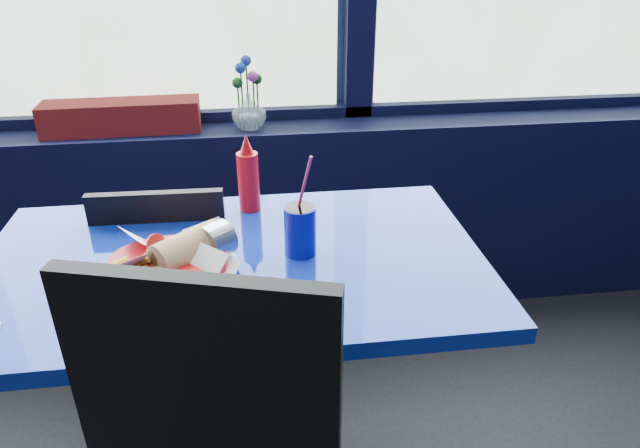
# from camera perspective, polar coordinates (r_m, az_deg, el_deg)

# --- Properties ---
(window_sill) EXTENTS (5.00, 0.26, 0.80)m
(window_sill) POSITION_cam_1_polar(r_m,az_deg,el_deg) (2.34, -15.34, -0.18)
(window_sill) COLOR black
(window_sill) RESTS_ON ground
(near_table) EXTENTS (1.20, 0.70, 0.75)m
(near_table) POSITION_cam_1_polar(r_m,az_deg,el_deg) (1.49, -8.17, -9.39)
(near_table) COLOR black
(near_table) RESTS_ON ground
(chair_near_back) EXTENTS (0.39, 0.39, 0.83)m
(chair_near_back) POSITION_cam_1_polar(r_m,az_deg,el_deg) (1.82, -14.53, -5.73)
(chair_near_back) COLOR black
(chair_near_back) RESTS_ON ground
(planter_box) EXTENTS (0.55, 0.15, 0.11)m
(planter_box) POSITION_cam_1_polar(r_m,az_deg,el_deg) (2.18, -19.22, 10.12)
(planter_box) COLOR maroon
(planter_box) RESTS_ON window_sill
(flower_vase) EXTENTS (0.15, 0.15, 0.26)m
(flower_vase) POSITION_cam_1_polar(r_m,az_deg,el_deg) (2.09, -7.15, 11.49)
(flower_vase) COLOR silver
(flower_vase) RESTS_ON window_sill
(food_basket) EXTENTS (0.32, 0.32, 0.10)m
(food_basket) POSITION_cam_1_polar(r_m,az_deg,el_deg) (1.33, -14.62, -3.58)
(food_basket) COLOR red
(food_basket) RESTS_ON near_table
(ketchup_bottle) EXTENTS (0.06, 0.06, 0.22)m
(ketchup_bottle) POSITION_cam_1_polar(r_m,az_deg,el_deg) (1.57, -7.19, 4.67)
(ketchup_bottle) COLOR red
(ketchup_bottle) RESTS_ON near_table
(soda_cup) EXTENTS (0.08, 0.08, 0.26)m
(soda_cup) POSITION_cam_1_polar(r_m,az_deg,el_deg) (1.36, -1.99, -0.51)
(soda_cup) COLOR #0C0D8C
(soda_cup) RESTS_ON near_table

